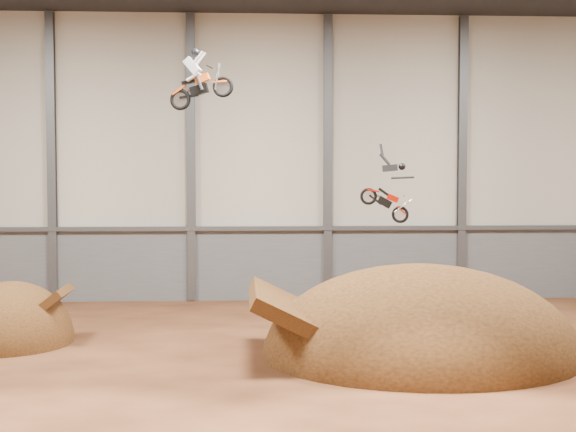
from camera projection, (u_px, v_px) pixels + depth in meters
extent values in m
plane|color=#432112|center=(269.00, 376.00, 24.62)|extent=(40.00, 40.00, 0.00)
cube|color=beige|center=(260.00, 158.00, 39.21)|extent=(40.00, 0.10, 14.00)
cube|color=#5C5E64|center=(260.00, 265.00, 39.39)|extent=(39.80, 0.18, 3.50)
cube|color=#47494F|center=(260.00, 228.00, 39.15)|extent=(39.80, 0.35, 0.20)
cube|color=#47494F|center=(52.00, 158.00, 38.48)|extent=(0.40, 0.36, 13.90)
cube|color=#47494F|center=(191.00, 158.00, 38.84)|extent=(0.40, 0.36, 13.90)
cube|color=#47494F|center=(328.00, 158.00, 39.19)|extent=(0.40, 0.36, 13.90)
cube|color=#47494F|center=(462.00, 158.00, 39.55)|extent=(0.40, 0.36, 13.90)
ellipsoid|color=#371F0D|center=(11.00, 343.00, 29.49)|extent=(4.52, 5.21, 4.52)
ellipsoid|color=#371F0D|center=(420.00, 355.00, 27.41)|extent=(10.84, 9.59, 6.26)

